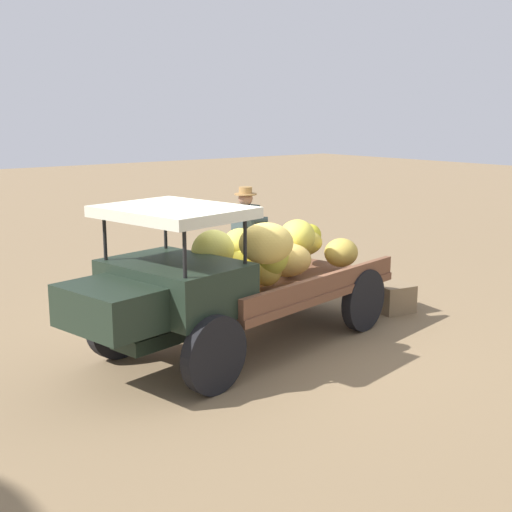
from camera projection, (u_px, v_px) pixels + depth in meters
name	position (u px, v px, depth m)	size (l,w,h in m)	color
ground_plane	(248.00, 348.00, 8.39)	(60.00, 60.00, 0.00)	olive
truck	(234.00, 275.00, 8.20)	(4.63, 2.39, 1.86)	black
farmer	(246.00, 236.00, 10.42)	(0.52, 0.49, 1.75)	#B2B8A5
wooden_crate	(392.00, 297.00, 9.95)	(0.52, 0.50, 0.40)	#7E674A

